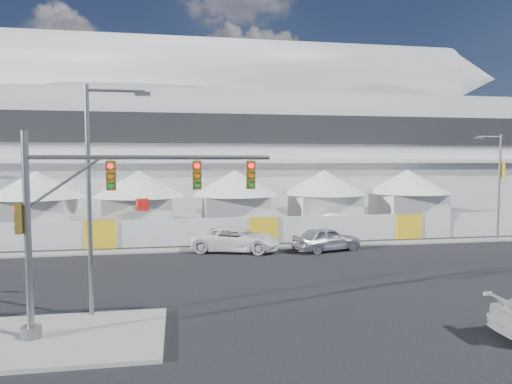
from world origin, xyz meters
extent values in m
plane|color=black|center=(0.00, 0.00, 0.00)|extent=(160.00, 160.00, 0.00)
cube|color=gray|center=(-6.00, -3.00, 0.07)|extent=(10.00, 5.00, 0.15)
cube|color=gray|center=(20.00, 12.50, 0.06)|extent=(80.00, 1.20, 0.12)
cube|color=silver|center=(8.00, 42.00, 7.00)|extent=(80.00, 24.00, 14.00)
cube|color=black|center=(8.00, 29.85, 9.80)|extent=(68.00, 0.30, 3.20)
cube|color=silver|center=(8.00, 29.60, 6.30)|extent=(72.00, 0.80, 0.50)
cylinder|color=silver|center=(8.00, 40.00, 17.78)|extent=(57.60, 8.40, 8.40)
cylinder|color=silver|center=(10.00, 40.00, 17.36)|extent=(51.60, 6.80, 6.80)
cylinder|color=silver|center=(12.00, 40.00, 16.94)|extent=(45.60, 5.20, 5.20)
cone|color=silver|center=(40.80, 40.00, 18.00)|extent=(8.00, 7.60, 7.60)
cube|color=white|center=(-13.00, 24.00, 1.50)|extent=(6.00, 6.00, 3.00)
cone|color=white|center=(-13.00, 24.00, 4.20)|extent=(8.40, 8.40, 2.40)
cube|color=white|center=(-4.00, 24.00, 1.50)|extent=(6.00, 6.00, 3.00)
cone|color=white|center=(-4.00, 24.00, 4.20)|extent=(8.40, 8.40, 2.40)
cube|color=white|center=(5.00, 24.00, 1.50)|extent=(6.00, 6.00, 3.00)
cone|color=white|center=(5.00, 24.00, 4.20)|extent=(8.40, 8.40, 2.40)
cube|color=white|center=(14.00, 24.00, 1.50)|extent=(6.00, 6.00, 3.00)
cone|color=white|center=(14.00, 24.00, 4.20)|extent=(8.40, 8.40, 2.40)
cube|color=white|center=(23.00, 24.00, 1.50)|extent=(6.00, 6.00, 3.00)
cone|color=white|center=(23.00, 24.00, 4.20)|extent=(8.40, 8.40, 2.40)
cube|color=silver|center=(6.00, 14.50, 1.00)|extent=(70.00, 0.25, 2.00)
imported|color=silver|center=(9.84, 10.80, 0.84)|extent=(3.26, 5.28, 1.68)
imported|color=white|center=(3.50, 11.70, 0.86)|extent=(4.49, 6.75, 1.72)
imported|color=white|center=(13.78, 19.31, 0.76)|extent=(3.79, 4.80, 1.53)
cylinder|color=gray|center=(-5.59, -2.96, 3.76)|extent=(0.24, 0.24, 7.23)
cylinder|color=gray|center=(-5.59, -2.96, 0.35)|extent=(0.70, 0.70, 0.40)
cylinder|color=gray|center=(-1.34, -2.96, 6.47)|extent=(8.51, 0.16, 0.16)
cube|color=#594714|center=(-2.78, -2.96, 5.83)|extent=(0.32, 0.22, 1.05)
cube|color=#594714|center=(0.23, -2.96, 5.83)|extent=(0.32, 0.22, 1.05)
cube|color=#594714|center=(2.22, -2.96, 5.83)|extent=(0.32, 0.22, 1.05)
cube|color=#594714|center=(-5.84, -2.96, 4.37)|extent=(0.22, 0.32, 1.05)
cylinder|color=slate|center=(-3.93, -0.80, 4.73)|extent=(0.18, 0.18, 9.16)
cylinder|color=slate|center=(-2.81, -0.80, 9.11)|extent=(2.24, 0.12, 0.12)
cube|color=slate|center=(-1.80, -0.80, 9.00)|extent=(0.61, 0.25, 0.15)
cylinder|color=gray|center=(24.64, 12.50, 4.20)|extent=(0.17, 0.17, 8.39)
cylinder|color=gray|center=(23.61, 12.50, 8.20)|extent=(2.05, 0.11, 0.11)
cube|color=gray|center=(22.68, 12.50, 8.11)|extent=(0.56, 0.23, 0.14)
cube|color=yellow|center=(24.87, 12.50, 5.59)|extent=(0.03, 0.56, 1.31)
cube|color=red|center=(-7.58, 15.82, 0.52)|extent=(3.62, 2.20, 1.03)
cube|color=beige|center=(-6.45, 15.82, 1.88)|extent=(3.55, 1.09, 0.33)
cube|color=beige|center=(-4.39, 15.82, 2.44)|extent=(2.76, 0.87, 1.14)
cube|color=red|center=(-3.08, 15.82, 2.91)|extent=(1.01, 1.01, 0.94)
camera|label=1|loc=(-0.48, -19.67, 6.37)|focal=32.00mm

